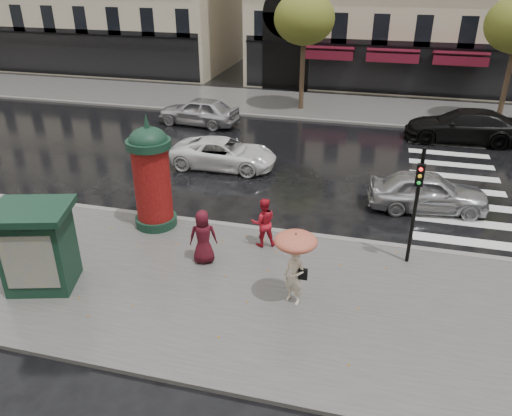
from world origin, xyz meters
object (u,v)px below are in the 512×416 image
(car_black, at_px, (463,126))
(woman_umbrella, at_px, (295,257))
(morris_column, at_px, (152,174))
(car_silver, at_px, (428,191))
(car_far_silver, at_px, (199,111))
(newsstand, at_px, (38,246))
(woman_red, at_px, (263,222))
(man_burgundy, at_px, (203,237))
(traffic_light, at_px, (417,196))
(car_white, at_px, (224,153))

(car_black, bearing_deg, woman_umbrella, -22.15)
(woman_umbrella, xyz_separation_m, morris_column, (-5.30, 3.03, 0.46))
(car_silver, distance_m, car_far_silver, 13.85)
(car_silver, bearing_deg, car_black, -20.43)
(newsstand, bearing_deg, car_black, 52.09)
(woman_umbrella, distance_m, newsstand, 6.86)
(woman_red, xyz_separation_m, car_black, (7.11, 12.42, -0.12))
(woman_red, xyz_separation_m, man_burgundy, (-1.47, -1.37, 0.03))
(traffic_light, xyz_separation_m, newsstand, (-9.71, -3.66, -0.95))
(car_far_silver, bearing_deg, car_white, 36.10)
(newsstand, xyz_separation_m, car_white, (2.06, 9.77, -0.71))
(car_far_silver, bearing_deg, man_burgundy, 26.98)
(car_silver, xyz_separation_m, car_far_silver, (-11.56, 7.63, 0.04))
(woman_red, distance_m, car_silver, 6.54)
(man_burgundy, relative_size, newsstand, 0.70)
(man_burgundy, bearing_deg, car_silver, -159.40)
(morris_column, height_order, car_silver, morris_column)
(morris_column, xyz_separation_m, newsstand, (-1.50, -3.98, -0.62))
(woman_red, bearing_deg, woman_umbrella, 96.86)
(morris_column, bearing_deg, car_black, 47.66)
(traffic_light, distance_m, newsstand, 10.42)
(woman_umbrella, bearing_deg, traffic_light, 43.01)
(car_far_silver, bearing_deg, morris_column, 19.21)
(traffic_light, bearing_deg, car_black, 77.46)
(newsstand, height_order, car_white, newsstand)
(car_black, bearing_deg, man_burgundy, -33.47)
(woman_red, relative_size, traffic_light, 0.45)
(morris_column, distance_m, car_black, 16.30)
(car_far_silver, bearing_deg, woman_umbrella, 35.00)
(woman_umbrella, xyz_separation_m, car_white, (-4.73, 8.83, -0.87))
(woman_red, xyz_separation_m, newsstand, (-5.34, -3.57, 0.42))
(woman_umbrella, distance_m, traffic_light, 4.06)
(woman_red, relative_size, car_far_silver, 0.36)
(woman_red, height_order, morris_column, morris_column)
(man_burgundy, xyz_separation_m, car_silver, (6.55, 5.49, -0.24))
(man_burgundy, distance_m, car_black, 16.25)
(man_burgundy, height_order, car_silver, man_burgundy)
(car_far_silver, bearing_deg, woman_red, 34.96)
(traffic_light, bearing_deg, woman_red, -178.82)
(man_burgundy, height_order, car_far_silver, man_burgundy)
(traffic_light, distance_m, car_white, 9.92)
(car_black, bearing_deg, car_far_silver, -88.73)
(car_silver, bearing_deg, traffic_light, 163.34)
(woman_umbrella, height_order, car_white, woman_umbrella)
(car_white, bearing_deg, woman_red, -152.67)
(man_burgundy, xyz_separation_m, car_far_silver, (-5.01, 13.12, -0.20))
(woman_red, bearing_deg, car_silver, -163.21)
(newsstand, bearing_deg, traffic_light, 20.64)
(traffic_light, bearing_deg, newsstand, -159.36)
(woman_umbrella, relative_size, newsstand, 0.89)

